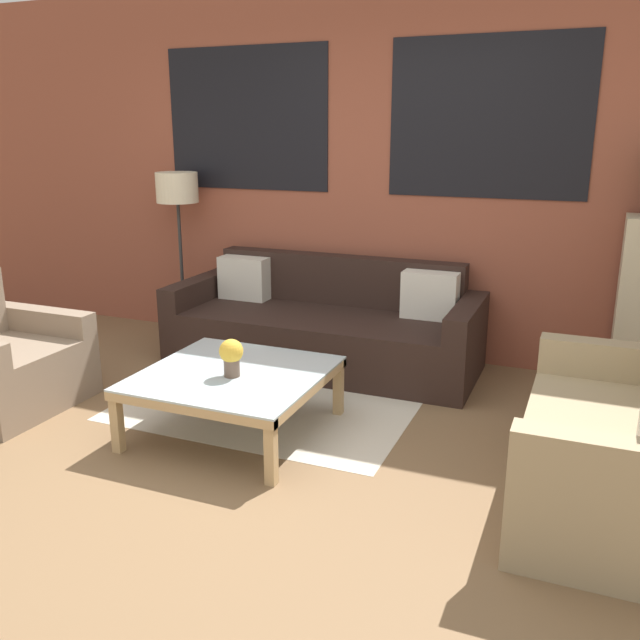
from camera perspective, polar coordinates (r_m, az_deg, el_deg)
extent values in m
plane|color=brown|center=(3.56, -10.31, -13.53)|extent=(16.00, 16.00, 0.00)
cube|color=brown|center=(5.33, 3.40, 12.27)|extent=(8.40, 0.08, 2.80)
cube|color=black|center=(5.66, -6.22, 16.47)|extent=(1.40, 0.01, 1.10)
cube|color=black|center=(5.04, 13.98, 16.19)|extent=(1.40, 0.01, 1.10)
cube|color=beige|center=(4.57, -3.51, -6.41)|extent=(1.85, 1.59, 0.00)
cube|color=black|center=(5.01, -0.17, -1.94)|extent=(1.98, 0.72, 0.40)
cube|color=black|center=(5.35, 1.63, 1.34)|extent=(1.98, 0.16, 0.78)
cube|color=black|center=(5.53, -10.14, 0.51)|extent=(0.16, 0.88, 0.58)
cube|color=black|center=(4.77, 12.15, -2.10)|extent=(0.16, 0.88, 0.58)
cube|color=beige|center=(5.48, -6.41, 3.52)|extent=(0.40, 0.16, 0.34)
cube|color=silver|center=(4.94, 9.24, 2.06)|extent=(0.40, 0.16, 0.34)
cube|color=tan|center=(3.52, 21.92, -11.02)|extent=(0.64, 1.13, 0.42)
cube|color=tan|center=(4.07, 23.38, -5.98)|extent=(0.80, 0.14, 0.62)
cube|color=tan|center=(2.91, 23.47, -14.85)|extent=(0.80, 0.14, 0.62)
cube|color=#84705B|center=(4.74, -24.29, -4.47)|extent=(0.64, 0.58, 0.40)
cube|color=#84705B|center=(5.01, -22.09, -2.21)|extent=(0.80, 0.14, 0.56)
cube|color=silver|center=(3.96, -7.30, -4.44)|extent=(1.02, 1.02, 0.01)
cube|color=tan|center=(3.59, -11.12, -7.35)|extent=(1.02, 0.05, 0.05)
cube|color=tan|center=(4.37, -4.17, -2.80)|extent=(1.02, 0.05, 0.05)
cube|color=tan|center=(4.22, -13.05, -3.88)|extent=(0.05, 1.02, 0.05)
cube|color=tan|center=(3.76, -0.82, -5.90)|extent=(0.05, 1.02, 0.05)
cube|color=tan|center=(3.92, -16.74, -8.17)|extent=(0.05, 0.05, 0.36)
cube|color=tan|center=(3.44, -4.15, -10.98)|extent=(0.06, 0.05, 0.36)
cube|color=tan|center=(4.63, -9.45, -3.93)|extent=(0.05, 0.06, 0.36)
cube|color=tan|center=(4.23, 1.56, -5.64)|extent=(0.06, 0.06, 0.36)
cylinder|color=#2D2D2D|center=(5.97, -11.27, -1.20)|extent=(0.28, 0.28, 0.02)
cylinder|color=#2D2D2D|center=(5.83, -11.57, 4.18)|extent=(0.03, 0.03, 1.12)
cylinder|color=beige|center=(5.74, -11.95, 10.87)|extent=(0.34, 0.34, 0.24)
cylinder|color=brown|center=(3.88, -7.44, -4.00)|extent=(0.09, 0.09, 0.10)
sphere|color=gold|center=(3.84, -7.49, -2.61)|extent=(0.14, 0.14, 0.14)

